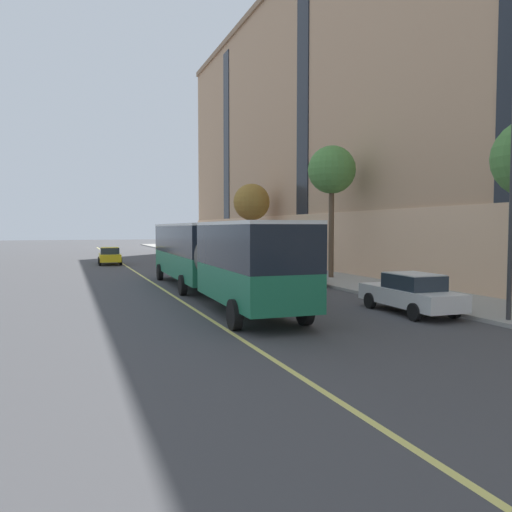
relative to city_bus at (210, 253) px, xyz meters
The scene contains 12 objects.
ground_plane 7.39m from the city_bus, 89.03° to the right, with size 260.00×260.00×0.00m, color #424244.
sidewalk 10.37m from the city_bus, 23.74° to the right, with size 4.63×160.00×0.15m, color #9E9B93.
city_bus is the anchor object (origin of this frame).
parked_car_red_0 19.92m from the city_bus, 72.89° to the left, with size 2.00×4.40×1.56m.
parked_car_white_2 9.73m from the city_bus, 52.63° to the right, with size 2.03×4.80×1.56m.
parked_car_silver_3 6.65m from the city_bus, 25.64° to the left, with size 2.06×4.80×1.56m.
parked_car_red_4 11.06m from the city_bus, 58.39° to the left, with size 2.15×4.81×1.56m.
taxi_cab 23.41m from the city_bus, 97.09° to the left, with size 2.09×4.57×1.56m.
street_tree_far_uptown 11.39m from the city_bus, 26.24° to the left, with size 3.01×3.01×8.31m.
street_tree_far_downtown 21.57m from the city_bus, 64.21° to the left, with size 3.32×3.32×7.14m.
fire_hydrant 11.29m from the city_bus, 47.84° to the left, with size 0.42×0.24×0.72m.
lane_centerline 4.89m from the city_bus, 112.54° to the right, with size 0.16×140.00×0.01m, color #E0D66B.
Camera 1 is at (-6.58, -16.26, 3.28)m, focal length 35.00 mm.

